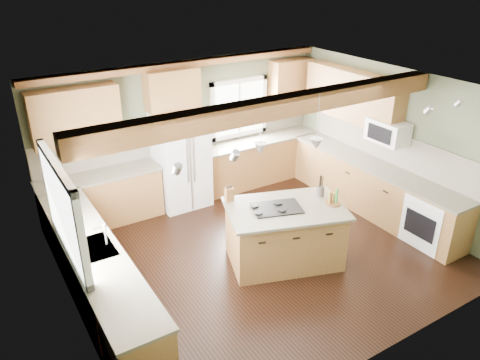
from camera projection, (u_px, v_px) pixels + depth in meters
floor at (259, 252)px, 7.42m from camera, size 5.60×5.60×0.00m
ceiling at (262, 91)px, 6.30m from camera, size 5.60×5.60×0.00m
wall_back at (186, 130)px, 8.78m from camera, size 5.60×0.00×5.60m
wall_left at (64, 231)px, 5.53m from camera, size 0.00×5.00×5.00m
wall_right at (392, 142)px, 8.20m from camera, size 0.00×5.00×5.00m
ceiling_beam at (278, 107)px, 6.07m from camera, size 5.55×0.26×0.26m
soffit_trim at (185, 64)px, 8.17m from camera, size 5.55×0.20×0.10m
backsplash_back at (186, 135)px, 8.81m from camera, size 5.58×0.03×0.58m
backsplash_right at (389, 146)px, 8.27m from camera, size 0.03×3.70×0.58m
base_cab_back_left at (102, 200)px, 8.07m from camera, size 2.02×0.60×0.88m
counter_back_left at (99, 176)px, 7.87m from camera, size 2.06×0.64×0.04m
base_cab_back_right at (260, 161)px, 9.63m from camera, size 2.62×0.60×0.88m
counter_back_right at (260, 140)px, 9.43m from camera, size 2.66×0.64×0.04m
base_cab_left at (98, 279)px, 6.08m from camera, size 0.60×3.70×0.88m
counter_left at (93, 249)px, 5.88m from camera, size 0.64×3.74×0.04m
base_cab_right at (372, 189)px, 8.46m from camera, size 0.60×3.70×0.88m
counter_right at (375, 166)px, 8.26m from camera, size 0.64×3.74×0.04m
upper_cab_back_left at (75, 116)px, 7.42m from camera, size 1.40×0.35×0.90m
upper_cab_over_fridge at (172, 89)px, 8.14m from camera, size 0.96×0.35×0.70m
upper_cab_right at (352, 96)px, 8.52m from camera, size 0.35×2.20×0.90m
upper_cab_back_corner at (291, 82)px, 9.46m from camera, size 0.90×0.35×0.90m
window_left at (62, 210)px, 5.47m from camera, size 0.04×1.60×1.05m
window_back at (238, 108)px, 9.21m from camera, size 1.10×0.04×1.00m
sink at (93, 249)px, 5.88m from camera, size 0.50×0.65×0.03m
faucet at (106, 235)px, 5.90m from camera, size 0.02×0.02×0.28m
dishwasher at (134, 342)px, 5.09m from camera, size 0.60×0.60×0.84m
oven at (432, 220)px, 7.46m from camera, size 0.60×0.72×0.84m
microwave at (388, 132)px, 7.95m from camera, size 0.40×0.70×0.38m
pendant_left at (260, 149)px, 6.33m from camera, size 0.18×0.18×0.16m
pendant_right at (316, 144)px, 6.50m from camera, size 0.18×0.18×0.16m
refrigerator at (181, 159)px, 8.52m from camera, size 0.90×0.74×1.80m
island at (284, 235)px, 7.03m from camera, size 1.84×1.45×0.88m
island_top at (286, 209)px, 6.84m from camera, size 1.98×1.59×0.04m
cooktop at (277, 208)px, 6.80m from camera, size 0.81×0.67×0.02m
knife_block at (229, 194)px, 6.98m from camera, size 0.13×0.11×0.21m
utensil_crock at (320, 191)px, 7.14m from camera, size 0.15×0.15×0.15m
bottle_tray at (334, 197)px, 6.89m from camera, size 0.32×0.32×0.22m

